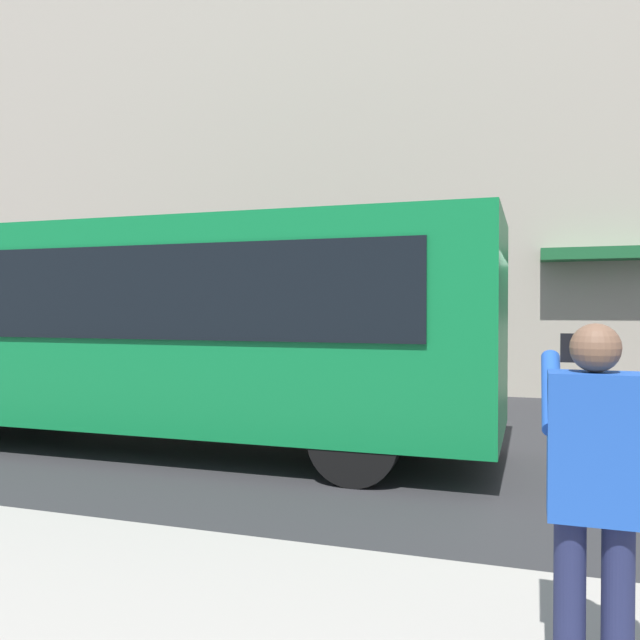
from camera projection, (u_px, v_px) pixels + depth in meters
ground_plane at (434, 462)px, 8.04m from camera, size 60.00×60.00×0.00m
building_facade_far at (480, 125)px, 14.38m from camera, size 28.00×1.55×12.00m
red_bus at (164, 325)px, 8.91m from camera, size 9.05×2.54×3.08m
pedestrian_photographer at (595, 481)px, 2.89m from camera, size 0.53×0.52×1.70m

